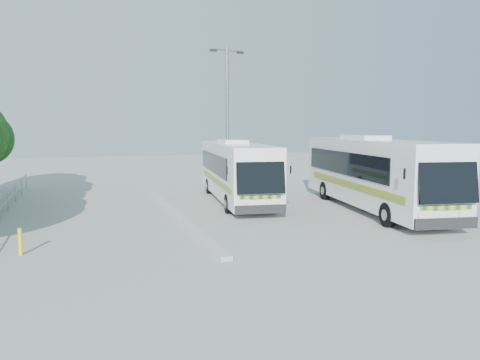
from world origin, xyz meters
name	(u,v)px	position (x,y,z in m)	size (l,w,h in m)	color
ground	(236,221)	(0.00, 0.00, 0.00)	(100.00, 100.00, 0.00)	#9B9B96
kerb_divider	(176,214)	(-2.30, 2.00, 0.07)	(0.40, 16.00, 0.15)	#B2B2AD
railing	(1,202)	(-10.00, 4.00, 0.74)	(0.06, 22.00, 1.00)	gray
coach_main	(236,170)	(1.76, 5.27, 1.78)	(3.87, 11.93, 3.25)	white
coach_adjacent	(373,172)	(7.40, 0.41, 1.94)	(4.62, 13.01, 3.54)	silver
lamppost	(227,114)	(2.00, 7.60, 4.92)	(2.18, 0.56, 8.92)	gray
bollard	(20,242)	(-8.45, -3.12, 0.45)	(0.13, 0.13, 0.90)	yellow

